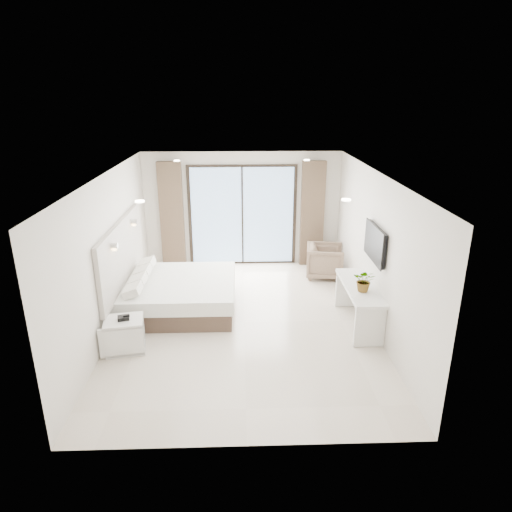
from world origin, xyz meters
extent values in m
plane|color=beige|center=(0.00, 0.00, 0.00)|extent=(6.20, 6.20, 0.00)
cube|color=silver|center=(0.00, 3.10, 1.35)|extent=(4.60, 0.02, 2.70)
cube|color=silver|center=(0.00, -3.10, 1.35)|extent=(4.60, 0.02, 2.70)
cube|color=silver|center=(-2.30, 0.00, 1.35)|extent=(0.02, 6.20, 2.70)
cube|color=silver|center=(2.30, 0.00, 1.35)|extent=(0.02, 6.20, 2.70)
cube|color=white|center=(0.00, 0.00, 2.70)|extent=(4.60, 6.20, 0.02)
cube|color=beige|center=(-2.25, 0.61, 1.15)|extent=(0.08, 3.00, 1.20)
cube|color=black|center=(2.25, -0.16, 1.55)|extent=(0.06, 1.00, 0.58)
cube|color=black|center=(2.21, -0.16, 1.55)|extent=(0.02, 1.04, 0.62)
cube|color=black|center=(0.00, 3.07, 1.20)|extent=(2.56, 0.04, 2.42)
cube|color=#94BCED|center=(0.00, 3.04, 1.20)|extent=(2.40, 0.01, 2.30)
cube|color=brown|center=(-1.65, 2.96, 1.25)|extent=(0.55, 0.14, 2.50)
cube|color=brown|center=(1.65, 2.96, 1.25)|extent=(0.55, 0.14, 2.50)
cylinder|color=white|center=(-1.30, -1.80, 2.68)|extent=(0.12, 0.12, 0.02)
cylinder|color=white|center=(1.30, -1.80, 2.68)|extent=(0.12, 0.12, 0.02)
cylinder|color=white|center=(-1.30, 1.80, 2.68)|extent=(0.12, 0.12, 0.02)
cylinder|color=white|center=(1.30, 1.80, 2.68)|extent=(0.12, 0.12, 0.02)
cube|color=brown|center=(-1.23, 0.61, 0.16)|extent=(2.03, 1.93, 0.32)
cube|color=white|center=(-1.23, 0.61, 0.46)|extent=(2.11, 2.01, 0.26)
cube|color=white|center=(-1.95, -0.05, 0.66)|extent=(0.28, 0.41, 0.14)
cube|color=white|center=(-1.95, 0.39, 0.66)|extent=(0.28, 0.41, 0.14)
cube|color=white|center=(-1.95, 0.83, 0.66)|extent=(0.28, 0.41, 0.14)
cube|color=white|center=(-1.95, 1.27, 0.66)|extent=(0.28, 0.41, 0.14)
cube|color=white|center=(-1.93, -0.88, 0.53)|extent=(0.68, 0.59, 0.05)
cube|color=white|center=(-1.93, -0.88, 0.03)|extent=(0.68, 0.59, 0.05)
cube|color=white|center=(-1.93, -1.10, 0.27)|extent=(0.60, 0.16, 0.49)
cube|color=white|center=(-1.93, -0.66, 0.27)|extent=(0.60, 0.16, 0.49)
cube|color=black|center=(-1.92, -0.88, 0.58)|extent=(0.21, 0.18, 0.06)
cube|color=white|center=(2.04, -0.16, 0.74)|extent=(0.52, 1.68, 0.06)
cube|color=white|center=(2.04, -0.91, 0.35)|extent=(0.50, 0.06, 0.71)
cube|color=white|center=(2.04, 0.60, 0.35)|extent=(0.50, 0.06, 0.71)
imported|color=#33662D|center=(2.04, -0.40, 0.93)|extent=(0.49, 0.51, 0.31)
imported|color=#806853|center=(1.85, 2.16, 0.41)|extent=(0.85, 0.89, 0.81)
camera|label=1|loc=(-0.04, -7.43, 3.97)|focal=32.00mm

